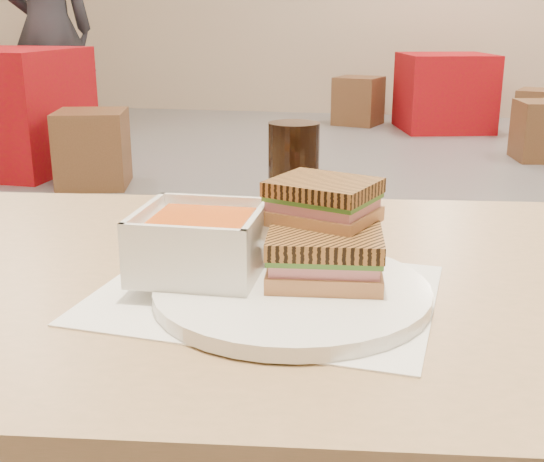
% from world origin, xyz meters
% --- Properties ---
extents(main_table, '(1.27, 0.84, 0.75)m').
position_xyz_m(main_table, '(-0.15, -1.95, 0.64)').
color(main_table, '#A67D56').
rests_on(main_table, ground).
extents(tray_liner, '(0.38, 0.31, 0.00)m').
position_xyz_m(tray_liner, '(0.00, -2.01, 0.75)').
color(tray_liner, white).
rests_on(tray_liner, main_table).
extents(plate, '(0.29, 0.29, 0.02)m').
position_xyz_m(plate, '(0.04, -2.02, 0.76)').
color(plate, white).
rests_on(plate, tray_liner).
extents(soup_bowl, '(0.13, 0.13, 0.07)m').
position_xyz_m(soup_bowl, '(-0.07, -2.00, 0.80)').
color(soup_bowl, white).
rests_on(soup_bowl, plate).
extents(panini_lower, '(0.13, 0.11, 0.05)m').
position_xyz_m(panini_lower, '(0.07, -2.00, 0.79)').
color(panini_lower, '#B17B4D').
rests_on(panini_lower, plate).
extents(panini_upper, '(0.13, 0.12, 0.05)m').
position_xyz_m(panini_upper, '(0.06, -1.95, 0.84)').
color(panini_upper, '#B17B4D').
rests_on(panini_upper, panini_lower).
extents(cola_glass, '(0.07, 0.07, 0.15)m').
position_xyz_m(cola_glass, '(-0.01, -1.76, 0.83)').
color(cola_glass, black).
rests_on(cola_glass, main_table).
extents(bg_table_0, '(0.96, 0.96, 0.82)m').
position_xyz_m(bg_table_0, '(-2.57, 1.71, 0.41)').
color(bg_table_0, maroon).
rests_on(bg_table_0, ground).
extents(bg_table_2, '(0.95, 0.95, 0.69)m').
position_xyz_m(bg_table_2, '(0.46, 4.07, 0.35)').
color(bg_table_2, maroon).
rests_on(bg_table_2, ground).
extents(bg_chair_0r, '(0.51, 0.51, 0.47)m').
position_xyz_m(bg_chair_0r, '(-1.78, 1.35, 0.24)').
color(bg_chair_0r, brown).
rests_on(bg_chair_0r, ground).
extents(bg_chair_1l, '(0.44, 0.44, 0.43)m').
position_xyz_m(bg_chair_1l, '(1.13, 2.75, 0.22)').
color(bg_chair_1l, brown).
rests_on(bg_chair_1l, ground).
extents(bg_chair_2l, '(0.51, 0.51, 0.46)m').
position_xyz_m(bg_chair_2l, '(-0.34, 4.25, 0.23)').
color(bg_chair_2l, brown).
rests_on(bg_chair_2l, ground).
extents(bg_chair_2r, '(0.49, 0.49, 0.43)m').
position_xyz_m(bg_chair_2r, '(1.25, 3.59, 0.22)').
color(bg_chair_2r, brown).
rests_on(bg_chair_2r, ground).
extents(patron_a, '(0.81, 0.74, 1.87)m').
position_xyz_m(patron_a, '(-2.60, 2.46, 0.93)').
color(patron_a, black).
rests_on(patron_a, ground).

